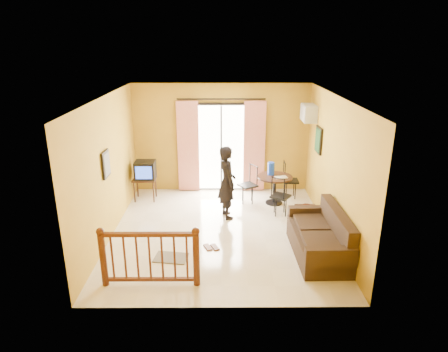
{
  "coord_description": "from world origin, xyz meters",
  "views": [
    {
      "loc": [
        0.01,
        -7.53,
        3.84
      ],
      "look_at": [
        0.06,
        0.2,
        1.17
      ],
      "focal_mm": 32.0,
      "sensor_mm": 36.0,
      "label": 1
    }
  ],
  "objects_px": {
    "sofa": "(322,239)",
    "standing_person": "(227,182)",
    "dining_table": "(275,182)",
    "coffee_table": "(308,217)",
    "television": "(145,170)"
  },
  "relations": [
    {
      "from": "dining_table",
      "to": "standing_person",
      "type": "relative_size",
      "value": 0.51
    },
    {
      "from": "coffee_table",
      "to": "standing_person",
      "type": "distance_m",
      "value": 1.9
    },
    {
      "from": "television",
      "to": "sofa",
      "type": "xyz_separation_m",
      "value": [
        3.73,
        -2.74,
        -0.45
      ]
    },
    {
      "from": "dining_table",
      "to": "standing_person",
      "type": "distance_m",
      "value": 1.42
    },
    {
      "from": "coffee_table",
      "to": "standing_person",
      "type": "height_order",
      "value": "standing_person"
    },
    {
      "from": "dining_table",
      "to": "sofa",
      "type": "relative_size",
      "value": 0.45
    },
    {
      "from": "coffee_table",
      "to": "standing_person",
      "type": "xyz_separation_m",
      "value": [
        -1.72,
        0.56,
        0.58
      ]
    },
    {
      "from": "television",
      "to": "coffee_table",
      "type": "xyz_separation_m",
      "value": [
        3.72,
        -1.59,
        -0.54
      ]
    },
    {
      "from": "dining_table",
      "to": "coffee_table",
      "type": "relative_size",
      "value": 1.02
    },
    {
      "from": "television",
      "to": "coffee_table",
      "type": "height_order",
      "value": "television"
    },
    {
      "from": "sofa",
      "to": "coffee_table",
      "type": "bearing_deg",
      "value": 89.16
    },
    {
      "from": "coffee_table",
      "to": "standing_person",
      "type": "bearing_deg",
      "value": 162.01
    },
    {
      "from": "coffee_table",
      "to": "sofa",
      "type": "relative_size",
      "value": 0.44
    },
    {
      "from": "coffee_table",
      "to": "sofa",
      "type": "height_order",
      "value": "sofa"
    },
    {
      "from": "sofa",
      "to": "standing_person",
      "type": "height_order",
      "value": "standing_person"
    }
  ]
}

